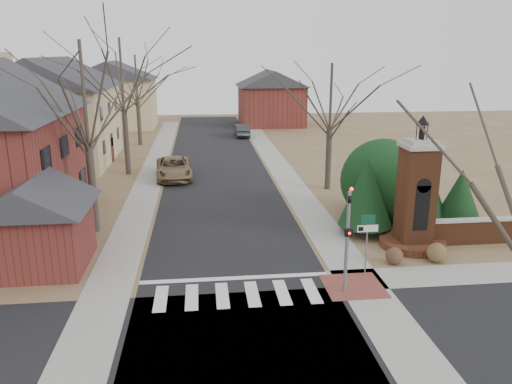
{
  "coord_description": "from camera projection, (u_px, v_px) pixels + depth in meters",
  "views": [
    {
      "loc": [
        -1.26,
        -17.1,
        9.31
      ],
      "look_at": [
        1.32,
        6.0,
        2.75
      ],
      "focal_mm": 35.0,
      "sensor_mm": 36.0,
      "label": 1
    }
  ],
  "objects": [
    {
      "name": "curb_apron",
      "position": [
        353.0,
        286.0,
        20.49
      ],
      "size": [
        2.4,
        2.4,
        0.02
      ],
      "primitive_type": "cube",
      "color": "brown",
      "rests_on": "ground"
    },
    {
      "name": "main_street",
      "position": [
        218.0,
        172.0,
        40.06
      ],
      "size": [
        8.0,
        70.0,
        0.01
      ],
      "primitive_type": "cube",
      "color": "black",
      "rests_on": "ground"
    },
    {
      "name": "distant_car",
      "position": [
        242.0,
        130.0,
        56.47
      ],
      "size": [
        1.6,
        4.33,
        1.42
      ],
      "primitive_type": "imported",
      "rotation": [
        0.0,
        0.0,
        3.17
      ],
      "color": "#323539",
      "rests_on": "ground"
    },
    {
      "name": "house_stucco_left",
      "position": [
        54.0,
        109.0,
        42.14
      ],
      "size": [
        9.8,
        12.8,
        9.28
      ],
      "color": "beige",
      "rests_on": "ground"
    },
    {
      "name": "dry_shrub_right",
      "position": [
        437.0,
        253.0,
        22.76
      ],
      "size": [
        0.91,
        0.91,
        0.91
      ],
      "primitive_type": "sphere",
      "color": "brown",
      "rests_on": "ground"
    },
    {
      "name": "house_distant_left",
      "position": [
        113.0,
        93.0,
        62.48
      ],
      "size": [
        10.8,
        8.8,
        8.53
      ],
      "color": "beige",
      "rests_on": "ground"
    },
    {
      "name": "brick_garden_wall",
      "position": [
        498.0,
        230.0,
        25.07
      ],
      "size": [
        7.5,
        0.5,
        1.3
      ],
      "color": "brown",
      "rests_on": "ground"
    },
    {
      "name": "ground",
      "position": [
        239.0,
        305.0,
        19.02
      ],
      "size": [
        120.0,
        120.0,
        0.0
      ],
      "primitive_type": "plane",
      "color": "brown",
      "rests_on": "ground"
    },
    {
      "name": "bare_tree_0",
      "position": [
        83.0,
        85.0,
        24.79
      ],
      "size": [
        8.05,
        8.05,
        11.15
      ],
      "color": "#473D33",
      "rests_on": "ground"
    },
    {
      "name": "sidewalk_right_main",
      "position": [
        281.0,
        170.0,
        40.61
      ],
      "size": [
        2.0,
        60.0,
        0.02
      ],
      "primitive_type": "cube",
      "color": "gray",
      "rests_on": "ground"
    },
    {
      "name": "bare_tree_2",
      "position": [
        136.0,
        75.0,
        49.78
      ],
      "size": [
        7.35,
        7.35,
        10.19
      ],
      "color": "#473D33",
      "rests_on": "ground"
    },
    {
      "name": "evergreen_near",
      "position": [
        366.0,
        192.0,
        25.86
      ],
      "size": [
        2.8,
        2.8,
        4.1
      ],
      "color": "#473D33",
      "rests_on": "ground"
    },
    {
      "name": "crosswalk_zone",
      "position": [
        237.0,
        295.0,
        19.78
      ],
      "size": [
        8.0,
        2.2,
        0.02
      ],
      "primitive_type": "cube",
      "color": "silver",
      "rests_on": "ground"
    },
    {
      "name": "sidewalk_left",
      "position": [
        152.0,
        173.0,
        39.5
      ],
      "size": [
        2.0,
        60.0,
        0.02
      ],
      "primitive_type": "cube",
      "color": "gray",
      "rests_on": "ground"
    },
    {
      "name": "garage_left",
      "position": [
        36.0,
        219.0,
        21.79
      ],
      "size": [
        4.8,
        4.8,
        4.29
      ],
      "color": "maroon",
      "rests_on": "ground"
    },
    {
      "name": "stop_bar",
      "position": [
        235.0,
        278.0,
        21.22
      ],
      "size": [
        8.0,
        0.35,
        0.02
      ],
      "primitive_type": "cube",
      "color": "silver",
      "rests_on": "ground"
    },
    {
      "name": "evergreen_mid",
      "position": [
        418.0,
        179.0,
        27.28
      ],
      "size": [
        3.4,
        3.4,
        4.7
      ],
      "color": "#473D33",
      "rests_on": "ground"
    },
    {
      "name": "bare_tree_3",
      "position": [
        331.0,
        92.0,
        33.31
      ],
      "size": [
        7.0,
        7.0,
        9.7
      ],
      "color": "#473D33",
      "rests_on": "ground"
    },
    {
      "name": "bare_tree_1",
      "position": [
        121.0,
        69.0,
        37.13
      ],
      "size": [
        8.4,
        8.4,
        11.64
      ],
      "color": "#473D33",
      "rests_on": "ground"
    },
    {
      "name": "pickup_truck",
      "position": [
        174.0,
        168.0,
        37.83
      ],
      "size": [
        3.03,
        5.83,
        1.57
      ],
      "primitive_type": "imported",
      "rotation": [
        0.0,
        0.0,
        0.08
      ],
      "color": "olive",
      "rests_on": "ground"
    },
    {
      "name": "house_distant_right",
      "position": [
        271.0,
        97.0,
        64.79
      ],
      "size": [
        8.8,
        8.8,
        7.3
      ],
      "color": "maroon",
      "rests_on": "ground"
    },
    {
      "name": "cross_street",
      "position": [
        246.0,
        350.0,
        16.15
      ],
      "size": [
        120.0,
        8.0,
        0.01
      ],
      "primitive_type": "cube",
      "color": "black",
      "rests_on": "ground"
    },
    {
      "name": "dry_shrub_left",
      "position": [
        394.0,
        256.0,
        22.56
      ],
      "size": [
        0.79,
        0.79,
        0.79
      ],
      "primitive_type": "sphere",
      "color": "brown",
      "rests_on": "ground"
    },
    {
      "name": "sign_post",
      "position": [
        367.0,
        233.0,
        20.99
      ],
      "size": [
        0.9,
        0.07,
        2.75
      ],
      "color": "slate",
      "rests_on": "ground"
    },
    {
      "name": "brick_gate_monument",
      "position": [
        415.0,
        204.0,
        24.17
      ],
      "size": [
        3.2,
        3.2,
        6.47
      ],
      "color": "brown",
      "rests_on": "ground"
    },
    {
      "name": "traffic_signal_pole",
      "position": [
        348.0,
        231.0,
        19.33
      ],
      "size": [
        0.28,
        0.41,
        4.5
      ],
      "color": "slate",
      "rests_on": "ground"
    },
    {
      "name": "evergreen_far",
      "position": [
        460.0,
        195.0,
        26.73
      ],
      "size": [
        2.4,
        2.4,
        3.3
      ],
      "color": "#473D33",
      "rests_on": "ground"
    },
    {
      "name": "evergreen_mass",
      "position": [
        383.0,
        177.0,
        28.42
      ],
      "size": [
        4.8,
        4.8,
        4.8
      ],
      "primitive_type": "sphere",
      "color": "black",
      "rests_on": "ground"
    }
  ]
}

